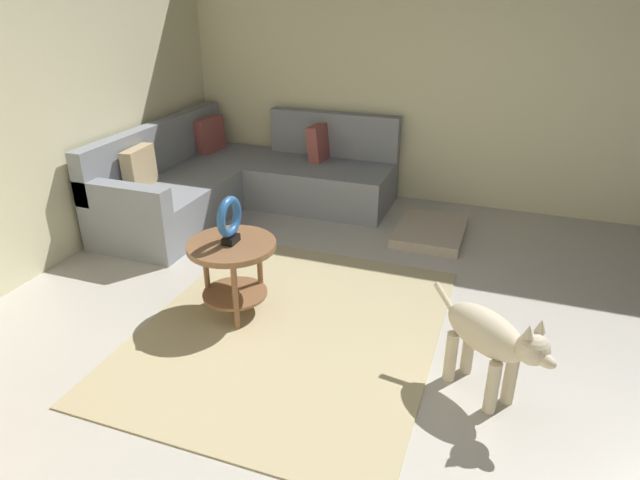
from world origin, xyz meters
The scene contains 8 objects.
ground_plane centered at (0.00, 0.00, -0.05)m, with size 6.00×6.00×0.10m, color #B7B2A8.
wall_right centered at (2.94, 0.00, 1.35)m, with size 0.12×6.00×2.70m, color beige.
area_rug centered at (0.15, 0.70, 0.01)m, with size 2.30×1.90×0.01m, color tan.
sectional_couch centered at (1.99, 2.01, 0.29)m, with size 2.20×2.25×0.88m.
side_table centered at (0.23, 1.15, 0.42)m, with size 0.60×0.60×0.54m.
torus_sculpture centered at (0.23, 1.15, 0.71)m, with size 0.28×0.08×0.33m.
dog_bed_mat centered at (1.98, 0.08, 0.04)m, with size 0.80×0.60×0.09m, color #B2A38E.
dog centered at (-0.07, -0.57, 0.38)m, with size 0.57×0.70×0.63m.
Camera 1 is at (-2.70, -0.54, 2.13)m, focal length 31.08 mm.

